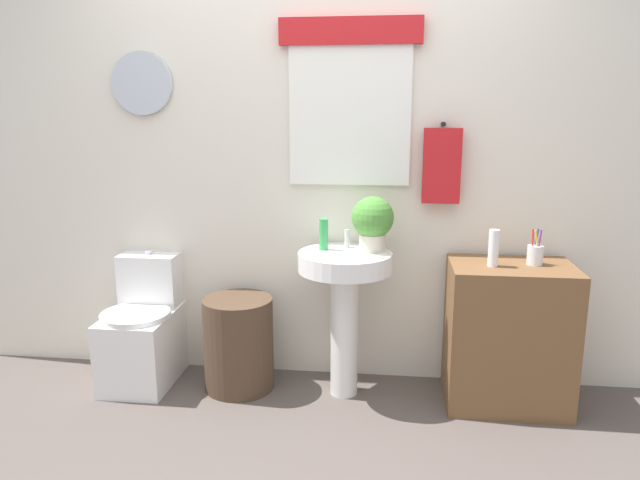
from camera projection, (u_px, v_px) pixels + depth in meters
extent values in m
cube|color=silver|center=(313.00, 153.00, 3.29)|extent=(4.40, 0.10, 2.60)
cube|color=white|center=(350.00, 116.00, 3.16)|extent=(0.66, 0.03, 0.75)
cube|color=red|center=(350.00, 31.00, 3.05)|extent=(0.76, 0.04, 0.14)
cylinder|color=silver|center=(142.00, 83.00, 3.25)|extent=(0.35, 0.03, 0.35)
cylinder|color=black|center=(443.00, 124.00, 3.10)|extent=(0.02, 0.06, 0.02)
cube|color=red|center=(442.00, 166.00, 3.13)|extent=(0.20, 0.05, 0.40)
cube|color=white|center=(142.00, 348.00, 3.35)|extent=(0.36, 0.50, 0.41)
cylinder|color=white|center=(135.00, 315.00, 3.24)|extent=(0.38, 0.38, 0.03)
cube|color=white|center=(150.00, 280.00, 3.44)|extent=(0.34, 0.18, 0.30)
cylinder|color=silver|center=(149.00, 253.00, 3.40)|extent=(0.04, 0.04, 0.02)
cylinder|color=#4C3828|center=(239.00, 343.00, 3.27)|extent=(0.39, 0.39, 0.52)
cylinder|color=white|center=(344.00, 333.00, 3.18)|extent=(0.15, 0.15, 0.70)
cylinder|color=white|center=(345.00, 262.00, 3.10)|extent=(0.50, 0.50, 0.10)
cylinder|color=silver|center=(347.00, 238.00, 3.19)|extent=(0.03, 0.03, 0.10)
cube|color=brown|center=(508.00, 335.00, 3.08)|extent=(0.63, 0.44, 0.76)
cylinder|color=green|center=(324.00, 234.00, 3.13)|extent=(0.05, 0.05, 0.17)
cylinder|color=beige|center=(372.00, 242.00, 3.12)|extent=(0.14, 0.14, 0.09)
sphere|color=#4C8E38|center=(373.00, 217.00, 3.09)|extent=(0.22, 0.22, 0.22)
cylinder|color=white|center=(494.00, 248.00, 2.95)|extent=(0.05, 0.05, 0.19)
cylinder|color=silver|center=(535.00, 255.00, 2.99)|extent=(0.08, 0.08, 0.10)
cylinder|color=purple|center=(539.00, 246.00, 2.99)|extent=(0.02, 0.03, 0.18)
cylinder|color=blue|center=(535.00, 246.00, 3.00)|extent=(0.03, 0.01, 0.18)
cylinder|color=red|center=(532.00, 247.00, 2.98)|extent=(0.01, 0.02, 0.18)
cylinder|color=yellow|center=(537.00, 247.00, 2.96)|extent=(0.04, 0.02, 0.18)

